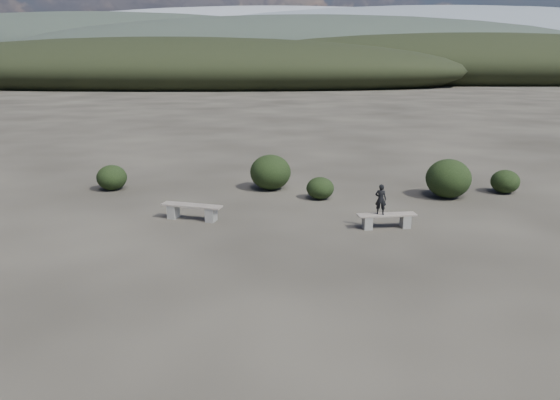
{
  "coord_description": "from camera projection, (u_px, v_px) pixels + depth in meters",
  "views": [
    {
      "loc": [
        0.79,
        -11.48,
        5.01
      ],
      "look_at": [
        0.12,
        3.5,
        1.1
      ],
      "focal_mm": 35.0,
      "sensor_mm": 36.0,
      "label": 1
    }
  ],
  "objects": [
    {
      "name": "bench_left",
      "position": [
        192.0,
        211.0,
        17.37
      ],
      "size": [
        2.02,
        0.87,
        0.5
      ],
      "rotation": [
        0.0,
        0.0,
        -0.24
      ],
      "color": "gray",
      "rests_on": "ground"
    },
    {
      "name": "seated_person",
      "position": [
        381.0,
        199.0,
        16.32
      ],
      "size": [
        0.38,
        0.3,
        0.93
      ],
      "primitive_type": "imported",
      "rotation": [
        0.0,
        0.0,
        2.89
      ],
      "color": "black",
      "rests_on": "bench_right"
    },
    {
      "name": "shrub_d",
      "position": [
        448.0,
        179.0,
        20.04
      ],
      "size": [
        1.64,
        1.64,
        1.43
      ],
      "primitive_type": "ellipsoid",
      "color": "black",
      "rests_on": "ground"
    },
    {
      "name": "ground",
      "position": [
        268.0,
        286.0,
        12.39
      ],
      "size": [
        1200.0,
        1200.0,
        0.0
      ],
      "primitive_type": "plane",
      "color": "#28251F",
      "rests_on": "ground"
    },
    {
      "name": "shrub_c",
      "position": [
        320.0,
        188.0,
        19.91
      ],
      "size": [
        1.01,
        1.01,
        0.81
      ],
      "primitive_type": "ellipsoid",
      "color": "black",
      "rests_on": "ground"
    },
    {
      "name": "mountain_ridges",
      "position": [
        292.0,
        48.0,
        337.71
      ],
      "size": [
        500.0,
        400.0,
        56.0
      ],
      "color": "black",
      "rests_on": "ground"
    },
    {
      "name": "shrub_b",
      "position": [
        270.0,
        172.0,
        21.31
      ],
      "size": [
        1.6,
        1.6,
        1.37
      ],
      "primitive_type": "ellipsoid",
      "color": "black",
      "rests_on": "ground"
    },
    {
      "name": "shrub_f",
      "position": [
        112.0,
        178.0,
        21.26
      ],
      "size": [
        1.16,
        1.16,
        0.98
      ],
      "primitive_type": "ellipsoid",
      "color": "black",
      "rests_on": "ground"
    },
    {
      "name": "bench_right",
      "position": [
        387.0,
        220.0,
        16.51
      ],
      "size": [
        1.83,
        0.67,
        0.45
      ],
      "rotation": [
        0.0,
        0.0,
        0.17
      ],
      "color": "gray",
      "rests_on": "ground"
    },
    {
      "name": "shrub_e",
      "position": [
        505.0,
        182.0,
        20.77
      ],
      "size": [
        1.07,
        1.07,
        0.89
      ],
      "primitive_type": "ellipsoid",
      "color": "black",
      "rests_on": "ground"
    }
  ]
}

